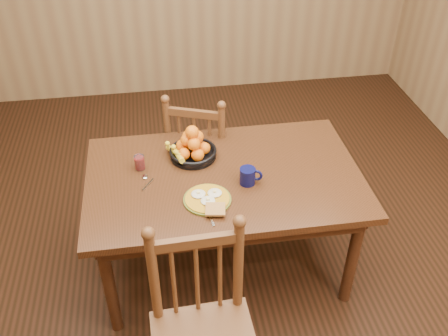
{
  "coord_description": "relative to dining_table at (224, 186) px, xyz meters",
  "views": [
    {
      "loc": [
        -0.35,
        -2.27,
        2.54
      ],
      "look_at": [
        0.0,
        0.0,
        0.8
      ],
      "focal_mm": 40.0,
      "sensor_mm": 36.0,
      "label": 1
    }
  ],
  "objects": [
    {
      "name": "room",
      "position": [
        0.0,
        0.0,
        0.68
      ],
      "size": [
        4.52,
        5.02,
        2.72
      ],
      "color": "black",
      "rests_on": "ground"
    },
    {
      "name": "breakfast_plate",
      "position": [
        -0.12,
        -0.22,
        0.1
      ],
      "size": [
        0.26,
        0.29,
        0.04
      ],
      "color": "#59601E",
      "rests_on": "dining_table"
    },
    {
      "name": "fruit_bowl",
      "position": [
        -0.17,
        0.21,
        0.15
      ],
      "size": [
        0.32,
        0.29,
        0.22
      ],
      "color": "black",
      "rests_on": "dining_table"
    },
    {
      "name": "spoon",
      "position": [
        -0.45,
        0.02,
        0.09
      ],
      "size": [
        0.07,
        0.15,
        0.01
      ],
      "rotation": [
        0.0,
        0.0,
        -0.58
      ],
      "color": "silver",
      "rests_on": "dining_table"
    },
    {
      "name": "chair_near",
      "position": [
        -0.23,
        -0.89,
        -0.15
      ],
      "size": [
        0.5,
        0.47,
        1.06
      ],
      "rotation": [
        0.0,
        0.0,
        0.03
      ],
      "color": "#4F2B17",
      "rests_on": "ground"
    },
    {
      "name": "dining_table",
      "position": [
        0.0,
        0.0,
        0.0
      ],
      "size": [
        1.6,
        1.0,
        0.75
      ],
      "color": "black",
      "rests_on": "ground"
    },
    {
      "name": "fork",
      "position": [
        -0.12,
        -0.32,
        0.09
      ],
      "size": [
        0.05,
        0.18,
        0.0
      ],
      "rotation": [
        0.0,
        0.0,
        0.15
      ],
      "color": "silver",
      "rests_on": "dining_table"
    },
    {
      "name": "chair_far",
      "position": [
        -0.07,
        0.6,
        -0.19
      ],
      "size": [
        0.57,
        0.56,
        0.98
      ],
      "rotation": [
        0.0,
        0.0,
        2.78
      ],
      "color": "#4F2B17",
      "rests_on": "ground"
    },
    {
      "name": "coffee_mug",
      "position": [
        0.12,
        -0.1,
        0.14
      ],
      "size": [
        0.13,
        0.09,
        0.1
      ],
      "color": "#0A0C39",
      "rests_on": "dining_table"
    },
    {
      "name": "juice_glass",
      "position": [
        -0.48,
        0.14,
        0.13
      ],
      "size": [
        0.06,
        0.06,
        0.09
      ],
      "color": "silver",
      "rests_on": "dining_table"
    }
  ]
}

